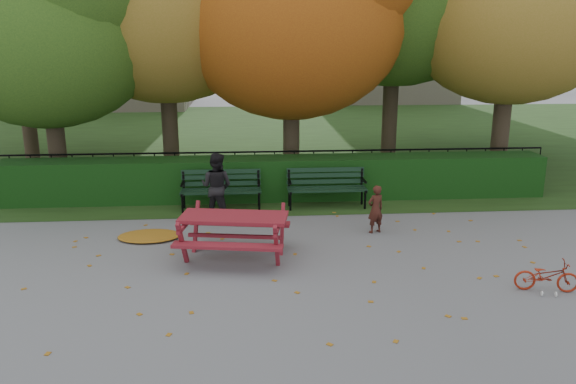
{
  "coord_description": "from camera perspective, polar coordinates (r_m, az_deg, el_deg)",
  "views": [
    {
      "loc": [
        -0.74,
        -8.64,
        3.65
      ],
      "look_at": [
        0.03,
        1.3,
        1.0
      ],
      "focal_mm": 35.0,
      "sensor_mm": 36.0,
      "label": 1
    }
  ],
  "objects": [
    {
      "name": "ground",
      "position": [
        9.41,
        0.43,
        -7.95
      ],
      "size": [
        90.0,
        90.0,
        0.0
      ],
      "primitive_type": "plane",
      "color": "slate",
      "rests_on": "ground"
    },
    {
      "name": "picnic_table",
      "position": [
        9.75,
        -5.51,
        -3.36
      ],
      "size": [
        2.05,
        1.76,
        0.89
      ],
      "rotation": [
        0.0,
        0.0,
        -0.17
      ],
      "color": "maroon",
      "rests_on": "ground"
    },
    {
      "name": "leaf_scatter",
      "position": [
        9.69,
        0.28,
        -7.23
      ],
      "size": [
        9.0,
        5.7,
        0.01
      ],
      "primitive_type": null,
      "color": "brown",
      "rests_on": "ground"
    },
    {
      "name": "leaf_pile",
      "position": [
        11.22,
        -13.92,
        -4.34
      ],
      "size": [
        1.23,
        0.87,
        0.08
      ],
      "primitive_type": "ellipsoid",
      "rotation": [
        0.0,
        0.0,
        -0.03
      ],
      "color": "brown",
      "rests_on": "ground"
    },
    {
      "name": "tree_a",
      "position": [
        14.92,
        -22.83,
        17.12
      ],
      "size": [
        5.88,
        5.6,
        7.48
      ],
      "color": "#2F251C",
      "rests_on": "ground"
    },
    {
      "name": "bench_right",
      "position": [
        12.87,
        3.92,
        0.76
      ],
      "size": [
        1.8,
        0.57,
        0.88
      ],
      "color": "black",
      "rests_on": "ground"
    },
    {
      "name": "bench_left",
      "position": [
        12.75,
        -6.82,
        0.56
      ],
      "size": [
        1.8,
        0.57,
        0.88
      ],
      "color": "black",
      "rests_on": "ground"
    },
    {
      "name": "hedge",
      "position": [
        13.54,
        -1.18,
        1.42
      ],
      "size": [
        13.0,
        0.9,
        1.0
      ],
      "primitive_type": "cube",
      "color": "black",
      "rests_on": "ground"
    },
    {
      "name": "adult",
      "position": [
        11.92,
        -7.27,
        0.56
      ],
      "size": [
        0.86,
        0.78,
        1.45
      ],
      "primitive_type": "imported",
      "rotation": [
        0.0,
        0.0,
        2.74
      ],
      "color": "black",
      "rests_on": "ground"
    },
    {
      "name": "bicycle",
      "position": [
        9.43,
        24.79,
        -7.75
      ],
      "size": [
        0.99,
        0.52,
        0.49
      ],
      "primitive_type": "imported",
      "rotation": [
        0.0,
        0.0,
        1.35
      ],
      "color": "maroon",
      "rests_on": "ground"
    },
    {
      "name": "building_right",
      "position": [
        37.74,
        9.44,
        18.27
      ],
      "size": [
        9.0,
        6.0,
        12.0
      ],
      "primitive_type": "cube",
      "color": "tan",
      "rests_on": "ground"
    },
    {
      "name": "child",
      "position": [
        11.2,
        8.88,
        -1.73
      ],
      "size": [
        0.41,
        0.34,
        0.97
      ],
      "primitive_type": "imported",
      "rotation": [
        0.0,
        0.0,
        3.51
      ],
      "color": "#3C1913",
      "rests_on": "ground"
    },
    {
      "name": "grass_strip",
      "position": [
        22.95,
        -2.54,
        5.73
      ],
      "size": [
        90.0,
        90.0,
        0.0
      ],
      "primitive_type": "plane",
      "color": "#1C3212",
      "rests_on": "ground"
    },
    {
      "name": "iron_fence",
      "position": [
        14.31,
        -1.36,
        2.3
      ],
      "size": [
        14.0,
        0.04,
        1.02
      ],
      "color": "black",
      "rests_on": "ground"
    }
  ]
}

